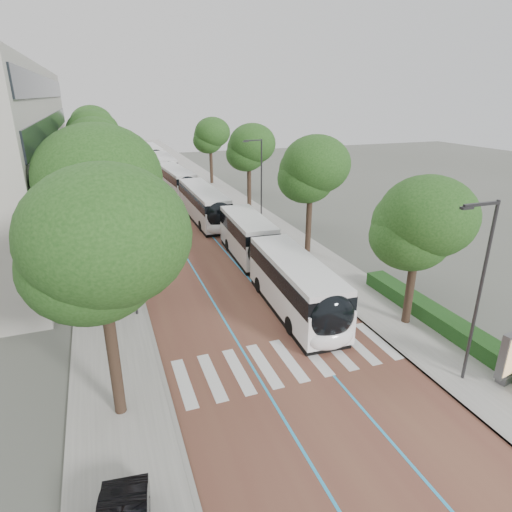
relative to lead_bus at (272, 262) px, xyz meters
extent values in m
plane|color=#51544C|center=(-2.70, -9.21, -1.63)|extent=(160.00, 160.00, 0.00)
cube|color=brown|center=(-2.70, 30.79, -1.62)|extent=(11.00, 140.00, 0.02)
cube|color=gray|center=(-10.20, 30.79, -1.57)|extent=(4.00, 140.00, 0.12)
cube|color=gray|center=(4.80, 30.79, -1.57)|extent=(4.00, 140.00, 0.12)
cube|color=gray|center=(-8.30, 30.79, -1.57)|extent=(0.20, 140.00, 0.14)
cube|color=gray|center=(2.90, 30.79, -1.57)|extent=(0.20, 140.00, 0.14)
cube|color=silver|center=(-7.50, -8.21, -1.60)|extent=(0.55, 3.60, 0.01)
cube|color=silver|center=(-6.25, -8.21, -1.60)|extent=(0.55, 3.60, 0.01)
cube|color=silver|center=(-5.00, -8.21, -1.60)|extent=(0.55, 3.60, 0.01)
cube|color=silver|center=(-3.75, -8.21, -1.60)|extent=(0.55, 3.60, 0.01)
cube|color=silver|center=(-2.50, -8.21, -1.60)|extent=(0.55, 3.60, 0.01)
cube|color=silver|center=(-1.25, -8.21, -1.60)|extent=(0.55, 3.60, 0.01)
cube|color=silver|center=(0.00, -8.21, -1.60)|extent=(0.55, 3.60, 0.01)
cube|color=silver|center=(1.25, -8.21, -1.60)|extent=(0.55, 3.60, 0.01)
cube|color=silver|center=(2.50, -8.21, -1.60)|extent=(0.55, 3.60, 0.01)
cube|color=#2A9DD5|center=(-4.30, 30.79, -1.60)|extent=(0.12, 126.00, 0.01)
cube|color=#2A9DD5|center=(-1.10, 30.79, -1.60)|extent=(0.12, 126.00, 0.01)
cube|color=black|center=(-13.15, 18.79, 1.37)|extent=(0.12, 38.00, 1.60)
cube|color=black|center=(-13.15, 18.79, 4.57)|extent=(0.12, 38.00, 1.60)
cube|color=black|center=(-13.15, 18.79, 7.77)|extent=(0.12, 38.00, 1.60)
cube|color=black|center=(-13.15, 18.79, 10.77)|extent=(0.12, 38.00, 1.60)
cube|color=#1B4216|center=(6.40, -9.21, -1.11)|extent=(1.20, 14.00, 0.80)
cylinder|color=#2E2E31|center=(4.10, -12.21, 2.49)|extent=(0.14, 0.14, 8.00)
cube|color=#2E2E31|center=(3.30, -12.21, 6.39)|extent=(1.70, 0.12, 0.12)
cube|color=#2E2E31|center=(2.60, -12.21, 6.31)|extent=(0.50, 0.20, 0.10)
cylinder|color=#2E2E31|center=(4.10, 12.79, 2.49)|extent=(0.14, 0.14, 8.00)
cube|color=#2E2E31|center=(3.30, 12.79, 6.39)|extent=(1.70, 0.12, 0.12)
cube|color=#2E2E31|center=(2.60, 12.79, 6.31)|extent=(0.50, 0.20, 0.10)
cylinder|color=#2E2E31|center=(-8.80, -1.21, 2.49)|extent=(0.14, 0.14, 8.00)
cylinder|color=black|center=(-10.20, -9.21, 0.80)|extent=(0.44, 0.44, 4.85)
ellipsoid|color=#1A4014|center=(-10.20, -9.21, 5.20)|extent=(5.70, 5.70, 4.84)
cylinder|color=black|center=(-10.20, -0.21, 0.93)|extent=(0.44, 0.44, 5.12)
ellipsoid|color=#1A4014|center=(-10.20, -0.21, 5.59)|extent=(6.49, 6.49, 5.51)
cylinder|color=black|center=(-10.20, 8.79, 0.65)|extent=(0.44, 0.44, 4.56)
ellipsoid|color=#1A4014|center=(-10.20, 8.79, 4.79)|extent=(5.83, 5.83, 4.96)
cylinder|color=black|center=(-10.20, 18.79, 0.94)|extent=(0.44, 0.44, 5.13)
ellipsoid|color=#1A4014|center=(-10.20, 18.79, 5.61)|extent=(5.15, 5.15, 4.38)
cylinder|color=black|center=(-10.20, 30.79, 0.91)|extent=(0.44, 0.44, 5.07)
ellipsoid|color=#1A4014|center=(-10.20, 30.79, 5.52)|extent=(5.96, 5.96, 5.07)
cylinder|color=black|center=(-10.20, 45.79, 0.94)|extent=(0.44, 0.44, 5.14)
ellipsoid|color=#1A4014|center=(-10.20, 45.79, 5.62)|extent=(6.08, 6.08, 5.17)
cylinder|color=black|center=(5.00, -7.21, 0.33)|extent=(0.44, 0.44, 3.92)
ellipsoid|color=#1A4014|center=(5.00, -7.21, 3.89)|extent=(4.86, 4.86, 4.13)
cylinder|color=black|center=(5.00, 4.79, 0.64)|extent=(0.44, 0.44, 4.54)
ellipsoid|color=#1A4014|center=(5.00, 4.79, 4.76)|extent=(5.08, 5.08, 4.32)
cylinder|color=black|center=(5.00, 18.79, 0.68)|extent=(0.44, 0.44, 4.61)
ellipsoid|color=#1A4014|center=(5.00, 18.79, 4.87)|extent=(4.83, 4.83, 4.11)
cylinder|color=black|center=(5.00, 34.79, 0.65)|extent=(0.44, 0.44, 4.55)
ellipsoid|color=#1A4014|center=(5.00, 34.79, 4.78)|extent=(4.79, 4.79, 4.07)
cylinder|color=black|center=(0.06, 1.30, 0.15)|extent=(2.34, 1.00, 2.30)
cube|color=white|center=(-0.17, -3.83, -0.37)|extent=(2.92, 9.46, 1.82)
cube|color=black|center=(-0.17, -3.83, 0.77)|extent=(2.95, 9.28, 0.97)
cube|color=silver|center=(-0.17, -3.83, 1.42)|extent=(2.86, 9.27, 0.31)
cube|color=black|center=(-0.17, -3.83, -1.45)|extent=(2.86, 9.09, 0.35)
cube|color=white|center=(0.26, 5.61, -0.37)|extent=(2.85, 7.85, 1.82)
cube|color=black|center=(0.26, 5.61, 0.77)|extent=(2.88, 7.69, 0.97)
cube|color=silver|center=(0.26, 5.61, 1.42)|extent=(2.79, 7.69, 0.31)
cube|color=black|center=(0.26, 5.61, -1.45)|extent=(2.78, 7.53, 0.35)
ellipsoid|color=black|center=(-0.38, -8.35, 0.38)|extent=(2.40, 1.21, 2.28)
ellipsoid|color=white|center=(-0.38, -8.40, -0.76)|extent=(2.39, 1.11, 1.14)
cylinder|color=black|center=(-1.41, -6.05, -1.13)|extent=(0.35, 1.01, 1.00)
cylinder|color=black|center=(0.85, -6.16, -1.13)|extent=(0.35, 1.01, 1.00)
cylinder|color=black|center=(-0.80, 7.33, -1.13)|extent=(0.35, 1.01, 1.00)
cylinder|color=black|center=(1.46, 7.23, -1.13)|extent=(0.35, 1.01, 1.00)
cylinder|color=black|center=(-1.16, -0.70, -1.13)|extent=(0.35, 1.01, 1.00)
cylinder|color=black|center=(1.09, -0.80, -1.13)|extent=(0.35, 1.01, 1.00)
cube|color=white|center=(-0.49, 16.93, -0.37)|extent=(2.53, 12.01, 1.82)
cube|color=black|center=(-0.49, 16.93, 0.77)|extent=(2.57, 11.77, 0.97)
cube|color=silver|center=(-0.49, 16.93, 1.42)|extent=(2.48, 11.77, 0.31)
cube|color=black|center=(-0.49, 16.93, -1.45)|extent=(2.48, 11.53, 0.35)
ellipsoid|color=black|center=(-0.48, 11.08, 0.38)|extent=(2.35, 1.11, 2.28)
ellipsoid|color=white|center=(-0.48, 11.03, -0.76)|extent=(2.35, 1.01, 1.14)
cylinder|color=black|center=(-1.61, 13.32, -1.13)|extent=(0.30, 1.00, 1.00)
cylinder|color=black|center=(0.65, 13.33, -1.13)|extent=(0.30, 1.00, 1.00)
cylinder|color=black|center=(-1.63, 20.72, -1.13)|extent=(0.30, 1.00, 1.00)
cylinder|color=black|center=(0.63, 20.73, -1.13)|extent=(0.30, 1.00, 1.00)
cube|color=white|center=(-0.87, 30.17, -0.37)|extent=(3.23, 12.13, 1.82)
cube|color=black|center=(-0.87, 30.17, 0.77)|extent=(3.26, 11.89, 0.97)
cube|color=silver|center=(-0.87, 30.17, 1.42)|extent=(3.17, 11.89, 0.31)
cube|color=black|center=(-0.87, 30.17, -1.45)|extent=(3.15, 11.65, 0.35)
ellipsoid|color=black|center=(-0.51, 24.33, 0.38)|extent=(2.41, 1.24, 2.28)
ellipsoid|color=white|center=(-0.50, 24.28, -0.76)|extent=(2.41, 1.14, 1.14)
cylinder|color=black|center=(-1.77, 26.51, -1.13)|extent=(0.36, 1.02, 1.00)
cylinder|color=black|center=(0.48, 26.65, -1.13)|extent=(0.36, 1.02, 1.00)
cylinder|color=black|center=(-2.23, 33.90, -1.13)|extent=(0.36, 1.02, 1.00)
cylinder|color=black|center=(0.03, 34.03, -1.13)|extent=(0.36, 1.02, 1.00)
cube|color=white|center=(-0.44, 42.73, -0.37)|extent=(2.62, 12.02, 1.82)
cube|color=black|center=(-0.44, 42.73, 0.77)|extent=(2.66, 11.78, 0.97)
cube|color=silver|center=(-0.44, 42.73, 1.42)|extent=(2.57, 11.78, 0.31)
cube|color=black|center=(-0.44, 42.73, -1.45)|extent=(2.57, 11.54, 0.35)
ellipsoid|color=black|center=(-0.50, 36.88, 0.38)|extent=(2.36, 1.12, 2.28)
ellipsoid|color=white|center=(-0.50, 36.83, -0.76)|extent=(2.36, 1.02, 1.14)
cylinder|color=black|center=(-1.61, 39.14, -1.13)|extent=(0.31, 1.00, 1.00)
cylinder|color=black|center=(0.65, 39.12, -1.13)|extent=(0.31, 1.00, 1.00)
cylinder|color=black|center=(-1.53, 46.54, -1.13)|extent=(0.31, 1.00, 1.00)
cylinder|color=black|center=(0.73, 46.52, -1.13)|extent=(0.31, 1.00, 1.00)
cube|color=white|center=(-0.44, 56.94, -0.37)|extent=(2.69, 12.04, 1.82)
cube|color=black|center=(-0.44, 56.94, 0.77)|extent=(2.72, 11.80, 0.97)
cube|color=silver|center=(-0.44, 56.94, 1.42)|extent=(2.63, 11.80, 0.31)
cube|color=black|center=(-0.44, 56.94, -1.45)|extent=(2.63, 11.56, 0.35)
ellipsoid|color=black|center=(-0.34, 51.09, 0.38)|extent=(2.37, 1.14, 2.28)
ellipsoid|color=white|center=(-0.34, 51.04, -0.76)|extent=(2.37, 1.04, 1.14)
cylinder|color=black|center=(-1.51, 53.32, -1.13)|extent=(0.32, 1.00, 1.00)
cylinder|color=black|center=(0.75, 53.36, -1.13)|extent=(0.32, 1.00, 1.00)
cylinder|color=black|center=(-1.62, 60.72, -1.13)|extent=(0.32, 1.00, 1.00)
cylinder|color=black|center=(0.64, 60.76, -1.13)|extent=(0.32, 1.00, 1.00)
cube|color=#59595B|center=(5.51, -13.08, -1.33)|extent=(0.62, 0.55, 0.36)
cube|color=#59595B|center=(5.51, -13.08, -0.10)|extent=(1.22, 0.52, 2.09)
camera|label=1|loc=(-9.89, -23.84, 10.19)|focal=30.00mm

